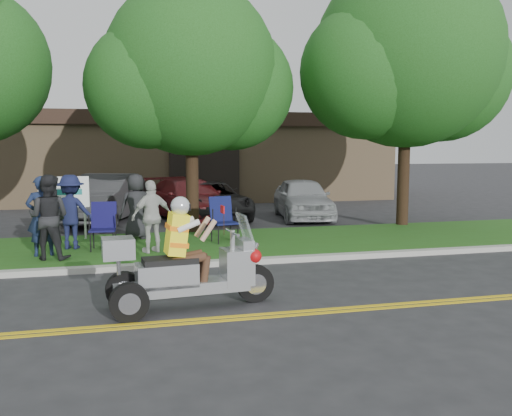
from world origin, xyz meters
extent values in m
plane|color=#28282B|center=(0.00, 0.00, 0.00)|extent=(120.00, 120.00, 0.00)
cube|color=gold|center=(0.00, -0.58, 0.01)|extent=(60.00, 0.10, 0.01)
cube|color=gold|center=(0.00, -0.42, 0.01)|extent=(60.00, 0.10, 0.01)
cube|color=#A8A89E|center=(0.00, 3.05, 0.06)|extent=(60.00, 0.25, 0.12)
cube|color=#295516|center=(0.00, 5.20, 0.06)|extent=(60.00, 4.00, 0.10)
cube|color=#9E7F5B|center=(2.00, 19.00, 2.00)|extent=(18.00, 8.00, 4.00)
cube|color=black|center=(2.00, 14.95, 3.70)|extent=(18.00, 0.30, 0.60)
cylinder|color=#332114|center=(0.50, 7.20, 2.10)|extent=(0.36, 0.36, 4.20)
sphere|color=#1C4814|center=(0.50, 7.20, 4.65)|extent=(4.80, 4.80, 4.80)
sphere|color=#1C4814|center=(1.70, 7.50, 4.20)|extent=(3.60, 3.60, 3.60)
sphere|color=#1C4814|center=(-0.70, 7.00, 4.12)|extent=(3.36, 3.36, 3.36)
cylinder|color=#332114|center=(7.00, 7.00, 2.38)|extent=(0.36, 0.36, 4.76)
sphere|color=#1C4814|center=(7.00, 7.00, 5.27)|extent=(5.60, 5.60, 5.60)
sphere|color=#1C4814|center=(8.40, 7.30, 4.76)|extent=(4.20, 4.20, 4.20)
sphere|color=#1C4814|center=(5.60, 6.80, 4.68)|extent=(3.92, 3.92, 3.92)
cylinder|color=silver|center=(-3.40, 6.60, 0.55)|extent=(0.06, 0.06, 1.10)
cylinder|color=silver|center=(-2.40, 6.60, 0.55)|extent=(0.06, 0.06, 1.10)
cube|color=white|center=(-2.90, 6.60, 1.35)|extent=(1.25, 0.06, 0.80)
cylinder|color=black|center=(0.64, 0.27, 0.31)|extent=(0.63, 0.20, 0.62)
cylinder|color=black|center=(-1.37, -0.29, 0.29)|extent=(0.59, 0.21, 0.58)
cylinder|color=black|center=(-1.44, 0.45, 0.29)|extent=(0.59, 0.21, 0.58)
cube|color=#A8ABB1|center=(-0.48, 0.16, 0.35)|extent=(1.99, 0.65, 0.18)
cube|color=#A8ABB1|center=(-0.79, 0.14, 0.57)|extent=(0.96, 0.56, 0.36)
cube|color=black|center=(-0.74, 0.14, 0.78)|extent=(0.86, 0.51, 0.10)
cube|color=#A8ABB1|center=(0.34, 0.24, 0.62)|extent=(0.51, 0.53, 0.57)
cube|color=silver|center=(0.48, 0.25, 1.21)|extent=(0.24, 0.49, 0.50)
cube|color=#A8ABB1|center=(-1.51, 0.07, 1.03)|extent=(0.50, 0.47, 0.31)
sphere|color=#B20C0F|center=(0.58, 0.12, 0.80)|extent=(0.23, 0.23, 0.23)
cube|color=yellow|center=(-0.63, 0.15, 1.19)|extent=(0.39, 0.44, 0.67)
sphere|color=silver|center=(-0.56, 0.16, 1.62)|extent=(0.30, 0.30, 0.30)
cylinder|color=black|center=(-2.17, 4.67, 0.34)|extent=(0.03, 0.03, 0.47)
cylinder|color=black|center=(-1.66, 4.62, 0.34)|extent=(0.03, 0.03, 0.47)
cylinder|color=black|center=(-2.13, 5.14, 0.34)|extent=(0.03, 0.03, 0.47)
cylinder|color=black|center=(-1.62, 5.09, 0.34)|extent=(0.03, 0.03, 0.47)
cube|color=#110F46|center=(-1.90, 4.88, 0.58)|extent=(0.63, 0.59, 0.04)
cube|color=#110F46|center=(-1.87, 5.13, 0.90)|extent=(0.60, 0.23, 0.63)
cylinder|color=black|center=(0.85, 4.95, 0.35)|extent=(0.03, 0.03, 0.48)
cylinder|color=black|center=(1.37, 5.05, 0.35)|extent=(0.03, 0.03, 0.48)
cylinder|color=black|center=(0.76, 5.42, 0.35)|extent=(0.03, 0.03, 0.48)
cylinder|color=black|center=(1.27, 5.52, 0.35)|extent=(0.03, 0.03, 0.48)
cube|color=#0E1243|center=(1.06, 5.23, 0.60)|extent=(0.70, 0.65, 0.04)
cube|color=#0E1243|center=(1.01, 5.49, 0.92)|extent=(0.62, 0.30, 0.65)
imported|color=#182342|center=(-3.18, 4.53, 1.00)|extent=(0.72, 0.55, 1.78)
imported|color=black|center=(-2.97, 4.10, 1.02)|extent=(1.06, 0.93, 1.83)
imported|color=beige|center=(-0.79, 4.34, 0.94)|extent=(1.06, 0.74, 1.66)
imported|color=#161A3E|center=(-2.62, 5.26, 0.98)|extent=(1.24, 0.86, 1.76)
imported|color=black|center=(-1.09, 6.25, 0.96)|extent=(0.95, 0.74, 1.72)
imported|color=#323235|center=(-2.00, 10.56, 0.80)|extent=(3.16, 5.12, 1.59)
imported|color=black|center=(1.50, 10.32, 0.65)|extent=(2.57, 4.83, 1.29)
imported|color=#511315|center=(0.80, 10.51, 0.70)|extent=(3.23, 5.16, 1.39)
imported|color=#999BA0|center=(4.66, 9.71, 0.72)|extent=(2.26, 4.40, 1.43)
camera|label=1|loc=(-1.40, -8.12, 2.55)|focal=38.00mm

